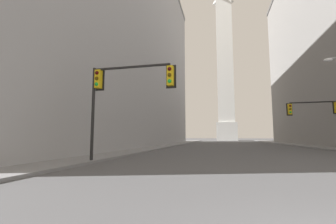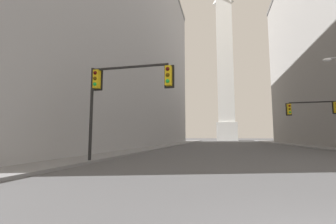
% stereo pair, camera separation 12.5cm
% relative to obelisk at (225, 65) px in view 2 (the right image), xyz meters
% --- Properties ---
extents(sidewalk_left, '(5.00, 102.94, 0.15)m').
position_rel_obelisk_xyz_m(sidewalk_left, '(-11.69, -54.90, -29.40)').
color(sidewalk_left, slate).
rests_on(sidewalk_left, ground_plane).
extents(sidewalk_right, '(5.00, 102.94, 0.15)m').
position_rel_obelisk_xyz_m(sidewalk_right, '(11.69, -54.90, -29.40)').
color(sidewalk_right, slate).
rests_on(sidewalk_right, ground_plane).
extents(building_left, '(21.33, 56.14, 36.23)m').
position_rel_obelisk_xyz_m(building_left, '(-22.30, -54.47, -11.36)').
color(building_left, '#9E9EA0').
rests_on(building_left, ground_plane).
extents(obelisk, '(7.57, 7.57, 62.18)m').
position_rel_obelisk_xyz_m(obelisk, '(0.00, 0.00, 0.00)').
color(obelisk, silver).
rests_on(obelisk, ground_plane).
extents(traffic_light_near_left, '(5.20, 0.50, 5.63)m').
position_rel_obelisk_xyz_m(traffic_light_near_left, '(-7.84, -76.78, -25.18)').
color(traffic_light_near_left, black).
rests_on(traffic_light_near_left, ground_plane).
extents(traffic_light_mid_right, '(5.11, 0.50, 5.15)m').
position_rel_obelisk_xyz_m(traffic_light_mid_right, '(7.86, -62.83, -25.56)').
color(traffic_light_mid_right, black).
rests_on(traffic_light_mid_right, ground_plane).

